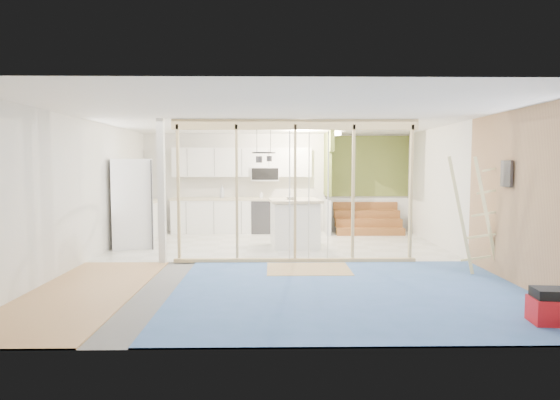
{
  "coord_description": "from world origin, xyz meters",
  "views": [
    {
      "loc": [
        -0.1,
        -8.41,
        1.78
      ],
      "look_at": [
        0.04,
        0.6,
        1.1
      ],
      "focal_mm": 30.0,
      "sensor_mm": 36.0,
      "label": 1
    }
  ],
  "objects_px": {
    "fridge": "(132,204)",
    "toolbox": "(552,308)",
    "ladder": "(477,215)",
    "island": "(295,224)"
  },
  "relations": [
    {
      "from": "island",
      "to": "ladder",
      "type": "relative_size",
      "value": 0.61
    },
    {
      "from": "island",
      "to": "ladder",
      "type": "distance_m",
      "value": 3.83
    },
    {
      "from": "island",
      "to": "toolbox",
      "type": "bearing_deg",
      "value": -67.87
    },
    {
      "from": "island",
      "to": "ladder",
      "type": "bearing_deg",
      "value": -47.64
    },
    {
      "from": "toolbox",
      "to": "ladder",
      "type": "height_order",
      "value": "ladder"
    },
    {
      "from": "fridge",
      "to": "toolbox",
      "type": "xyz_separation_m",
      "value": [
        6.11,
        -4.97,
        -0.76
      ]
    },
    {
      "from": "fridge",
      "to": "island",
      "type": "xyz_separation_m",
      "value": [
        3.48,
        -0.01,
        -0.43
      ]
    },
    {
      "from": "fridge",
      "to": "ladder",
      "type": "relative_size",
      "value": 1.0
    },
    {
      "from": "toolbox",
      "to": "island",
      "type": "bearing_deg",
      "value": 123.72
    },
    {
      "from": "fridge",
      "to": "island",
      "type": "height_order",
      "value": "fridge"
    }
  ]
}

